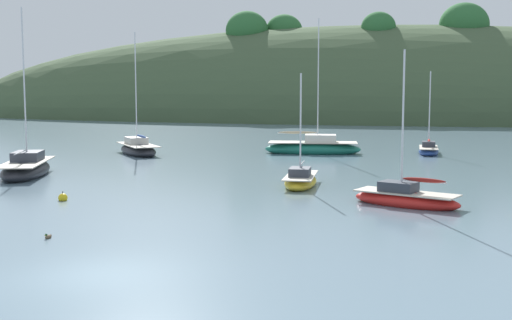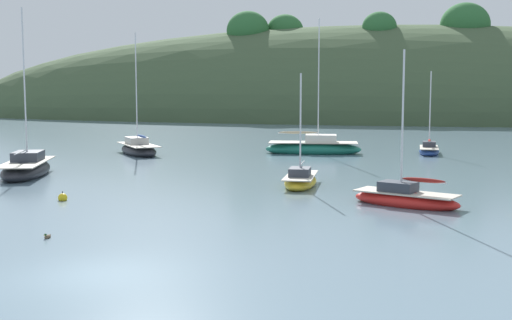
{
  "view_description": "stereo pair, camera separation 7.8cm",
  "coord_description": "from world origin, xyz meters",
  "px_view_note": "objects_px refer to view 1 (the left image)",
  "views": [
    {
      "loc": [
        9.11,
        -17.2,
        5.4
      ],
      "look_at": [
        0.0,
        20.0,
        1.2
      ],
      "focal_mm": 47.1,
      "sensor_mm": 36.0,
      "label": 1
    },
    {
      "loc": [
        9.18,
        -17.18,
        5.4
      ],
      "look_at": [
        0.0,
        20.0,
        1.2
      ],
      "focal_mm": 47.1,
      "sensor_mm": 36.0,
      "label": 2
    }
  ],
  "objects_px": {
    "sailboat_white_near": "(26,169)",
    "duck_trailing": "(48,237)",
    "sailboat_teal_outer": "(428,150)",
    "sailboat_blue_center": "(138,149)",
    "sailboat_orange_cutter": "(301,180)",
    "sailboat_red_portside": "(313,148)",
    "mooring_buoy_outer": "(63,198)",
    "sailboat_yellow_far": "(406,198)"
  },
  "relations": [
    {
      "from": "sailboat_red_portside",
      "to": "sailboat_white_near",
      "type": "distance_m",
      "value": 23.12
    },
    {
      "from": "sailboat_yellow_far",
      "to": "sailboat_teal_outer",
      "type": "relative_size",
      "value": 1.07
    },
    {
      "from": "sailboat_orange_cutter",
      "to": "sailboat_red_portside",
      "type": "height_order",
      "value": "sailboat_red_portside"
    },
    {
      "from": "sailboat_teal_outer",
      "to": "sailboat_white_near",
      "type": "xyz_separation_m",
      "value": [
        -23.93,
        -19.5,
        0.11
      ]
    },
    {
      "from": "sailboat_blue_center",
      "to": "sailboat_red_portside",
      "type": "xyz_separation_m",
      "value": [
        13.59,
        3.94,
        0.05
      ]
    },
    {
      "from": "sailboat_yellow_far",
      "to": "mooring_buoy_outer",
      "type": "relative_size",
      "value": 13.4
    },
    {
      "from": "sailboat_yellow_far",
      "to": "sailboat_red_portside",
      "type": "distance_m",
      "value": 24.05
    },
    {
      "from": "sailboat_blue_center",
      "to": "duck_trailing",
      "type": "relative_size",
      "value": 23.37
    },
    {
      "from": "mooring_buoy_outer",
      "to": "duck_trailing",
      "type": "bearing_deg",
      "value": -63.79
    },
    {
      "from": "sailboat_blue_center",
      "to": "sailboat_teal_outer",
      "type": "distance_m",
      "value": 23.37
    },
    {
      "from": "sailboat_teal_outer",
      "to": "sailboat_white_near",
      "type": "height_order",
      "value": "sailboat_white_near"
    },
    {
      "from": "sailboat_white_near",
      "to": "duck_trailing",
      "type": "bearing_deg",
      "value": -55.1
    },
    {
      "from": "sailboat_teal_outer",
      "to": "duck_trailing",
      "type": "distance_m",
      "value": 36.96
    },
    {
      "from": "sailboat_teal_outer",
      "to": "sailboat_orange_cutter",
      "type": "distance_m",
      "value": 20.9
    },
    {
      "from": "sailboat_yellow_far",
      "to": "sailboat_red_portside",
      "type": "xyz_separation_m",
      "value": [
        -7.8,
        22.74,
        0.13
      ]
    },
    {
      "from": "sailboat_white_near",
      "to": "duck_trailing",
      "type": "height_order",
      "value": "sailboat_white_near"
    },
    {
      "from": "sailboat_orange_cutter",
      "to": "duck_trailing",
      "type": "relative_size",
      "value": 14.8
    },
    {
      "from": "mooring_buoy_outer",
      "to": "duck_trailing",
      "type": "distance_m",
      "value": 8.2
    },
    {
      "from": "sailboat_teal_outer",
      "to": "sailboat_orange_cutter",
      "type": "relative_size",
      "value": 1.08
    },
    {
      "from": "sailboat_blue_center",
      "to": "sailboat_yellow_far",
      "type": "height_order",
      "value": "sailboat_blue_center"
    },
    {
      "from": "sailboat_blue_center",
      "to": "duck_trailing",
      "type": "xyz_separation_m",
      "value": [
        9.11,
        -28.66,
        -0.36
      ]
    },
    {
      "from": "sailboat_orange_cutter",
      "to": "sailboat_white_near",
      "type": "xyz_separation_m",
      "value": [
        -16.96,
        0.2,
        0.11
      ]
    },
    {
      "from": "sailboat_blue_center",
      "to": "sailboat_teal_outer",
      "type": "height_order",
      "value": "sailboat_blue_center"
    },
    {
      "from": "sailboat_blue_center",
      "to": "duck_trailing",
      "type": "distance_m",
      "value": 30.08
    },
    {
      "from": "sailboat_orange_cutter",
      "to": "mooring_buoy_outer",
      "type": "distance_m",
      "value": 12.55
    },
    {
      "from": "sailboat_teal_outer",
      "to": "duck_trailing",
      "type": "relative_size",
      "value": 15.97
    },
    {
      "from": "sailboat_red_portside",
      "to": "mooring_buoy_outer",
      "type": "distance_m",
      "value": 26.51
    },
    {
      "from": "sailboat_red_portside",
      "to": "sailboat_white_near",
      "type": "relative_size",
      "value": 1.07
    },
    {
      "from": "sailboat_blue_center",
      "to": "sailboat_orange_cutter",
      "type": "xyz_separation_m",
      "value": [
        15.68,
        -13.98,
        -0.09
      ]
    },
    {
      "from": "sailboat_orange_cutter",
      "to": "duck_trailing",
      "type": "height_order",
      "value": "sailboat_orange_cutter"
    },
    {
      "from": "sailboat_teal_outer",
      "to": "sailboat_red_portside",
      "type": "height_order",
      "value": "sailboat_red_portside"
    },
    {
      "from": "sailboat_blue_center",
      "to": "mooring_buoy_outer",
      "type": "distance_m",
      "value": 22.01
    },
    {
      "from": "sailboat_blue_center",
      "to": "sailboat_white_near",
      "type": "height_order",
      "value": "sailboat_white_near"
    },
    {
      "from": "sailboat_yellow_far",
      "to": "mooring_buoy_outer",
      "type": "distance_m",
      "value": 16.09
    },
    {
      "from": "duck_trailing",
      "to": "sailboat_teal_outer",
      "type": "bearing_deg",
      "value": 68.5
    },
    {
      "from": "sailboat_yellow_far",
      "to": "mooring_buoy_outer",
      "type": "xyz_separation_m",
      "value": [
        -15.9,
        -2.5,
        -0.21
      ]
    },
    {
      "from": "sailboat_teal_outer",
      "to": "sailboat_orange_cutter",
      "type": "xyz_separation_m",
      "value": [
        -6.98,
        -19.7,
        -0.0
      ]
    },
    {
      "from": "sailboat_red_portside",
      "to": "sailboat_teal_outer",
      "type": "bearing_deg",
      "value": 11.14
    },
    {
      "from": "sailboat_red_portside",
      "to": "sailboat_orange_cutter",
      "type": "bearing_deg",
      "value": -83.32
    },
    {
      "from": "sailboat_teal_outer",
      "to": "mooring_buoy_outer",
      "type": "xyz_separation_m",
      "value": [
        -17.17,
        -27.03,
        -0.2
      ]
    },
    {
      "from": "sailboat_blue_center",
      "to": "mooring_buoy_outer",
      "type": "relative_size",
      "value": 18.39
    },
    {
      "from": "mooring_buoy_outer",
      "to": "sailboat_white_near",
      "type": "bearing_deg",
      "value": 131.93
    }
  ]
}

